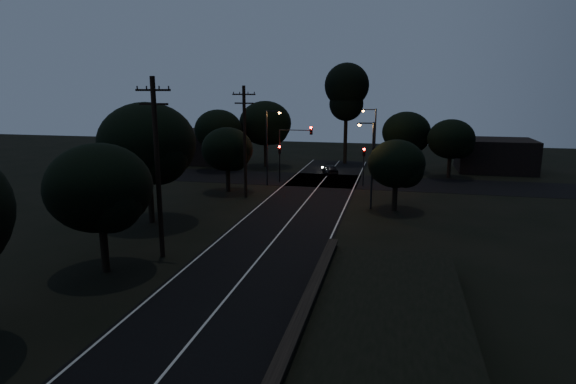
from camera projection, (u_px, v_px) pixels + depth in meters
The scene contains 21 objects.
road_surface at pixel (305, 202), 44.14m from camera, with size 60.00×70.00×0.03m.
utility_pole_mid at pixel (157, 166), 28.87m from camera, with size 2.20×0.30×11.00m.
utility_pole_far at pixel (245, 140), 45.11m from camera, with size 2.20×0.30×10.50m.
tree_left_b at pixel (101, 190), 26.49m from camera, with size 5.82×5.82×7.40m.
tree_left_c at pixel (150, 146), 36.25m from camera, with size 7.36×7.36×9.29m.
tree_left_d at pixel (229, 150), 47.70m from camera, with size 5.11×5.11×6.48m.
tree_far_nw at pixel (267, 124), 62.70m from camera, with size 6.80×6.80×8.61m.
tree_far_w at pixel (220, 131), 60.13m from camera, with size 5.98×5.98×7.63m.
tree_far_ne at pixel (408, 133), 58.97m from camera, with size 5.88×5.88×7.43m.
tree_far_e at pixel (453, 140), 55.13m from camera, with size 5.34×5.34×6.77m.
tree_right_a at pixel (398, 165), 40.36m from camera, with size 4.79×4.79×6.08m.
tall_pine at pixel (347, 92), 64.57m from camera, with size 5.96×5.96×13.55m.
building_left at pixel (194, 146), 67.90m from camera, with size 10.00×8.00×4.40m, color black.
building_right at pixel (495, 155), 60.19m from camera, with size 9.00×7.00×4.00m, color black.
signal_left at pixel (280, 157), 52.98m from camera, with size 0.28×0.35×4.10m.
signal_right at pixel (364, 160), 50.98m from camera, with size 0.28×0.35×4.10m.
signal_mast at pixel (295, 144), 52.29m from camera, with size 3.70×0.35×6.25m.
streetlight_a at pixel (269, 142), 50.85m from camera, with size 1.66×0.26×8.00m.
streetlight_b at pixel (373, 139), 54.26m from camera, with size 1.66×0.26×8.00m.
streetlight_c at pixel (370, 159), 40.87m from camera, with size 1.46×0.26×7.50m.
car at pixel (330, 169), 58.13m from camera, with size 1.42×3.53×1.20m, color black.
Camera 1 is at (8.01, -11.07, 10.39)m, focal length 30.00 mm.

